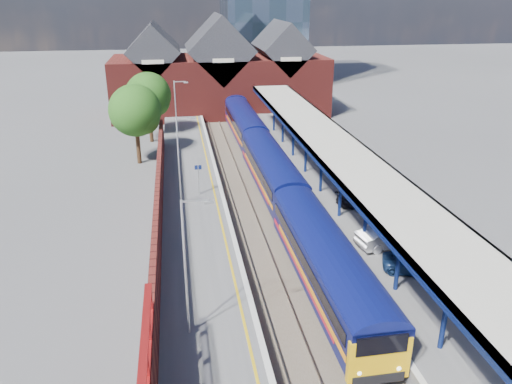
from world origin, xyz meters
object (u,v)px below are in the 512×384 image
(lamp_post_b, at_px, (188,260))
(lamp_post_d, at_px, (177,110))
(lamp_post_c, at_px, (180,156))
(parked_car_silver, at_px, (390,236))
(parked_car_blue, at_px, (416,263))
(platform_sign, at_px, (198,174))
(train, at_px, (256,142))
(parked_car_dark, at_px, (361,198))

(lamp_post_b, xyz_separation_m, lamp_post_d, (0.00, 32.00, 0.00))
(lamp_post_c, relative_size, parked_car_silver, 1.54)
(lamp_post_d, distance_m, parked_car_silver, 28.52)
(lamp_post_d, distance_m, parked_car_blue, 31.57)
(lamp_post_c, bearing_deg, parked_car_silver, -34.87)
(lamp_post_c, height_order, parked_car_blue, lamp_post_c)
(platform_sign, bearing_deg, lamp_post_d, 95.56)
(train, distance_m, lamp_post_c, 15.12)
(platform_sign, height_order, parked_car_blue, platform_sign)
(parked_car_silver, relative_size, parked_car_dark, 1.16)
(platform_sign, distance_m, parked_car_blue, 18.76)
(parked_car_dark, xyz_separation_m, parked_car_blue, (-0.37, -10.18, -0.03))
(lamp_post_d, xyz_separation_m, parked_car_blue, (13.31, -28.42, -3.45))
(platform_sign, bearing_deg, lamp_post_c, -124.26)
(lamp_post_d, bearing_deg, platform_sign, -84.44)
(parked_car_silver, bearing_deg, train, 2.93)
(parked_car_silver, bearing_deg, lamp_post_c, 44.50)
(lamp_post_b, height_order, parked_car_blue, lamp_post_b)
(parked_car_silver, distance_m, parked_car_dark, 6.91)
(train, distance_m, lamp_post_b, 29.80)
(parked_car_dark, height_order, parked_car_blue, parked_car_dark)
(lamp_post_d, distance_m, parked_car_dark, 23.06)
(lamp_post_b, distance_m, platform_sign, 18.20)
(lamp_post_b, relative_size, parked_car_silver, 1.54)
(lamp_post_b, height_order, platform_sign, lamp_post_b)
(train, distance_m, platform_sign, 12.44)
(platform_sign, bearing_deg, train, 58.51)
(train, height_order, parked_car_dark, train)
(lamp_post_c, bearing_deg, parked_car_dark, -9.31)
(platform_sign, bearing_deg, parked_car_silver, -43.47)
(lamp_post_c, height_order, parked_car_dark, lamp_post_c)
(lamp_post_d, bearing_deg, lamp_post_b, -90.00)
(lamp_post_d, bearing_deg, parked_car_dark, -53.14)
(lamp_post_c, height_order, lamp_post_d, same)
(lamp_post_c, height_order, parked_car_silver, lamp_post_c)
(platform_sign, xyz_separation_m, parked_car_blue, (11.94, -14.42, -1.15))
(lamp_post_d, relative_size, parked_car_silver, 1.54)
(train, bearing_deg, parked_car_blue, -77.71)
(train, height_order, parked_car_blue, train)
(lamp_post_c, bearing_deg, parked_car_blue, -43.03)
(lamp_post_b, distance_m, lamp_post_d, 32.00)
(lamp_post_c, relative_size, platform_sign, 2.80)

